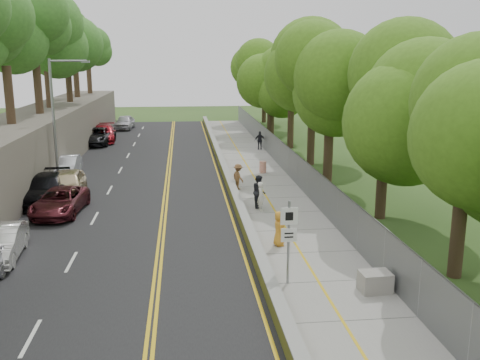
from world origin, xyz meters
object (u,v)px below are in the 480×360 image
(streetlight, at_px, (57,113))
(car_2, at_px, (60,201))
(person_far, at_px, (260,140))
(painter_0, at_px, (279,228))
(construction_barrel, at_px, (263,167))
(car_1, at_px, (1,243))
(signpost, at_px, (289,233))
(concrete_block, at_px, (375,282))

(streetlight, height_order, car_2, streetlight)
(car_2, xyz_separation_m, person_far, (13.30, 18.62, 0.16))
(car_2, bearing_deg, painter_0, -25.70)
(construction_barrel, xyz_separation_m, painter_0, (-1.55, -15.00, 0.36))
(streetlight, relative_size, car_2, 1.67)
(construction_barrel, relative_size, car_2, 0.17)
(streetlight, xyz_separation_m, construction_barrel, (13.46, 2.00, -4.18))
(construction_barrel, relative_size, car_1, 0.20)
(streetlight, distance_m, signpost, 20.72)
(construction_barrel, distance_m, car_1, 20.14)
(car_1, height_order, car_2, car_1)
(car_1, bearing_deg, streetlight, 87.21)
(car_1, bearing_deg, construction_barrel, 45.03)
(car_1, distance_m, painter_0, 11.50)
(streetlight, distance_m, painter_0, 18.04)
(concrete_block, relative_size, painter_0, 0.69)
(streetlight, height_order, concrete_block, streetlight)
(painter_0, bearing_deg, signpost, 174.46)
(streetlight, bearing_deg, car_2, -78.88)
(streetlight, relative_size, signpost, 2.58)
(construction_barrel, bearing_deg, car_1, -130.36)
(signpost, xyz_separation_m, concrete_block, (2.91, -0.98, -1.56))
(car_1, bearing_deg, car_2, 77.01)
(streetlight, height_order, signpost, streetlight)
(concrete_block, bearing_deg, person_far, 89.54)
(painter_0, bearing_deg, concrete_block, -153.20)
(car_1, xyz_separation_m, painter_0, (11.49, 0.34, 0.11))
(car_2, bearing_deg, concrete_block, -36.10)
(person_far, bearing_deg, streetlight, 43.96)
(streetlight, relative_size, painter_0, 5.20)
(streetlight, bearing_deg, concrete_block, -51.30)
(construction_barrel, relative_size, concrete_block, 0.77)
(construction_barrel, relative_size, painter_0, 0.53)
(construction_barrel, bearing_deg, signpost, -95.86)
(concrete_block, bearing_deg, streetlight, 128.70)
(signpost, bearing_deg, car_1, 161.68)
(streetlight, height_order, construction_barrel, streetlight)
(construction_barrel, distance_m, person_far, 9.76)
(concrete_block, distance_m, painter_0, 5.61)
(car_2, bearing_deg, signpost, -40.62)
(concrete_block, xyz_separation_m, painter_0, (-2.51, 5.00, 0.42))
(car_2, height_order, painter_0, painter_0)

